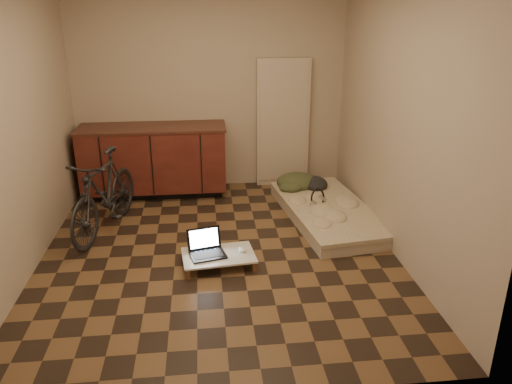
{
  "coord_description": "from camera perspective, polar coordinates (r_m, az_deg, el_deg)",
  "views": [
    {
      "loc": [
        -0.12,
        -4.51,
        2.4
      ],
      "look_at": [
        0.4,
        0.22,
        0.55
      ],
      "focal_mm": 35.0,
      "sensor_mm": 36.0,
      "label": 1
    }
  ],
  "objects": [
    {
      "name": "appliance_panel",
      "position": [
        6.72,
        3.08,
        7.86
      ],
      "size": [
        0.7,
        0.1,
        1.7
      ],
      "primitive_type": "cube",
      "color": "beige",
      "rests_on": "ground"
    },
    {
      "name": "room_shell",
      "position": [
        4.64,
        -4.68,
        7.47
      ],
      "size": [
        3.5,
        4.0,
        2.6
      ],
      "color": "brown",
      "rests_on": "ground"
    },
    {
      "name": "bicycle",
      "position": [
        5.59,
        -17.04,
        0.28
      ],
      "size": [
        0.85,
        1.58,
        0.98
      ],
      "primitive_type": "imported",
      "rotation": [
        0.0,
        0.0,
        -0.28
      ],
      "color": "black",
      "rests_on": "ground"
    },
    {
      "name": "laptop",
      "position": [
        4.83,
        -5.68,
        -6.49
      ],
      "size": [
        0.38,
        0.36,
        0.22
      ],
      "rotation": [
        0.0,
        0.0,
        0.24
      ],
      "color": "black",
      "rests_on": "lap_desk"
    },
    {
      "name": "cabinets",
      "position": [
        6.54,
        -11.56,
        3.59
      ],
      "size": [
        1.84,
        0.62,
        0.91
      ],
      "color": "black",
      "rests_on": "ground"
    },
    {
      "name": "clothing_pile",
      "position": [
        6.39,
        5.3,
        1.69
      ],
      "size": [
        0.63,
        0.54,
        0.23
      ],
      "primitive_type": null,
      "rotation": [
        0.0,
        0.0,
        0.13
      ],
      "color": "#384025",
      "rests_on": "futon"
    },
    {
      "name": "mouse",
      "position": [
        4.86,
        -1.64,
        -6.57
      ],
      "size": [
        0.11,
        0.13,
        0.04
      ],
      "primitive_type": "ellipsoid",
      "rotation": [
        0.0,
        0.0,
        0.38
      ],
      "color": "white",
      "rests_on": "lap_desk"
    },
    {
      "name": "headphones",
      "position": [
        5.83,
        7.07,
        -0.61
      ],
      "size": [
        0.35,
        0.34,
        0.17
      ],
      "primitive_type": null,
      "rotation": [
        0.0,
        0.0,
        0.64
      ],
      "color": "black",
      "rests_on": "futon"
    },
    {
      "name": "futon",
      "position": [
        5.87,
        8.24,
        -2.28
      ],
      "size": [
        1.13,
        1.96,
        0.16
      ],
      "rotation": [
        0.0,
        0.0,
        0.13
      ],
      "color": "#C1B29A",
      "rests_on": "ground"
    },
    {
      "name": "lap_desk",
      "position": [
        4.83,
        -4.31,
        -7.27
      ],
      "size": [
        0.73,
        0.51,
        0.11
      ],
      "rotation": [
        0.0,
        0.0,
        0.11
      ],
      "color": "brown",
      "rests_on": "ground"
    }
  ]
}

